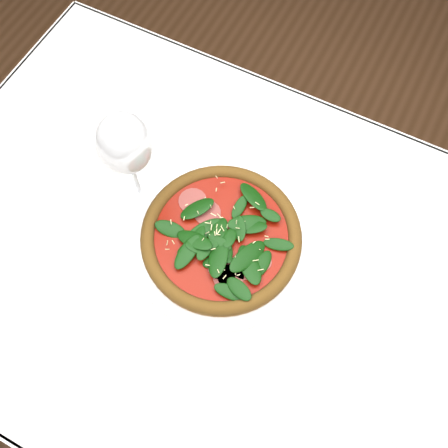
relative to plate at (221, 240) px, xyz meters
The scene contains 6 objects.
ground 0.76m from the plate, 43.12° to the right, with size 6.00×6.00×0.00m, color brown.
dining_table 0.12m from the plate, 43.12° to the right, with size 1.21×0.81×0.75m.
plate is the anchor object (origin of this frame).
pizza 0.02m from the plate, 153.43° to the left, with size 0.34×0.34×0.04m.
wine_glass 0.23m from the plate, behind, with size 0.09×0.09×0.22m.
saucer_near 0.43m from the plate, 15.45° to the right, with size 0.13×0.13×0.01m.
Camera 1 is at (0.12, -0.26, 1.57)m, focal length 40.00 mm.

